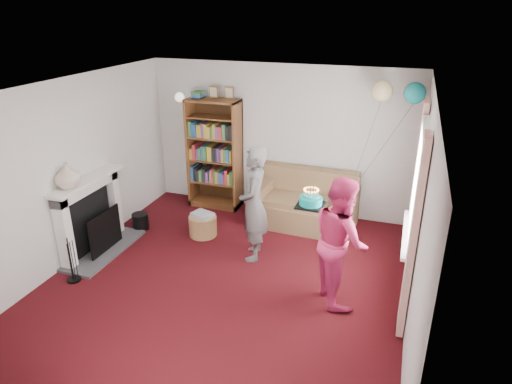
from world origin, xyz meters
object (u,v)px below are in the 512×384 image
(birthday_cake, at_px, (311,201))
(person_magenta, at_px, (340,240))
(bookcase, at_px, (215,155))
(person_striped, at_px, (254,204))
(sofa, at_px, (305,204))

(birthday_cake, bearing_deg, person_magenta, -31.15)
(bookcase, distance_m, person_striped, 1.97)
(person_magenta, bearing_deg, birthday_cake, 30.76)
(bookcase, bearing_deg, person_striped, -50.99)
(person_magenta, bearing_deg, person_striped, 37.04)
(bookcase, relative_size, birthday_cake, 6.28)
(sofa, bearing_deg, person_striped, -105.97)
(bookcase, height_order, person_magenta, bookcase)
(person_striped, xyz_separation_m, person_magenta, (1.29, -0.60, -0.03))
(person_striped, bearing_deg, birthday_cake, 54.33)
(bookcase, relative_size, person_magenta, 1.34)
(birthday_cake, bearing_deg, sofa, 104.52)
(sofa, xyz_separation_m, birthday_cake, (0.42, -1.63, 0.80))
(person_striped, bearing_deg, person_magenta, 50.91)
(sofa, xyz_separation_m, person_magenta, (0.85, -1.89, 0.46))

